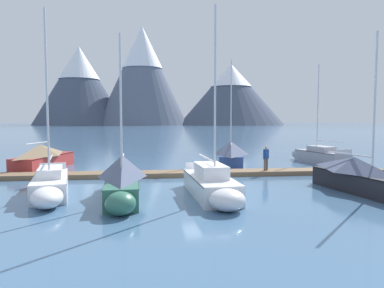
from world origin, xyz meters
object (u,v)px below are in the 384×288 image
(sailboat_mid_dock_starboard, at_px, (212,185))
(sailboat_end_of_dock, at_px, (317,155))
(sailboat_mid_dock_port, at_px, (122,178))
(sailboat_far_berth, at_px, (231,154))
(sailboat_nearest_berth, at_px, (45,157))
(sailboat_outer_slip, at_px, (362,176))
(person_on_dock, at_px, (266,157))
(sailboat_second_berth, at_px, (50,185))

(sailboat_mid_dock_starboard, xyz_separation_m, sailboat_end_of_dock, (11.74, 12.08, -0.00))
(sailboat_mid_dock_port, bearing_deg, sailboat_far_berth, 53.94)
(sailboat_nearest_berth, bearing_deg, sailboat_mid_dock_starboard, -46.24)
(sailboat_end_of_dock, bearing_deg, sailboat_outer_slip, -107.82)
(sailboat_far_berth, distance_m, sailboat_outer_slip, 12.13)
(sailboat_mid_dock_port, bearing_deg, sailboat_outer_slip, -1.51)
(sailboat_nearest_berth, height_order, sailboat_end_of_dock, sailboat_end_of_dock)
(sailboat_far_berth, xyz_separation_m, sailboat_end_of_dock, (7.97, 0.64, -0.31))
(sailboat_mid_dock_port, distance_m, sailboat_end_of_dock, 19.89)
(person_on_dock, bearing_deg, sailboat_mid_dock_starboard, -128.24)
(sailboat_mid_dock_starboard, bearing_deg, sailboat_mid_dock_port, 175.54)
(sailboat_second_berth, xyz_separation_m, sailboat_far_berth, (11.63, 10.25, 0.35))
(sailboat_nearest_berth, height_order, sailboat_mid_dock_starboard, sailboat_mid_dock_starboard)
(sailboat_nearest_berth, distance_m, sailboat_far_berth, 14.78)
(sailboat_second_berth, xyz_separation_m, sailboat_mid_dock_starboard, (7.87, -1.19, 0.04))
(sailboat_outer_slip, bearing_deg, sailboat_far_berth, 109.74)
(sailboat_mid_dock_starboard, bearing_deg, sailboat_far_berth, 71.80)
(sailboat_mid_dock_starboard, distance_m, sailboat_far_berth, 12.04)
(sailboat_far_berth, height_order, sailboat_end_of_dock, sailboat_far_berth)
(sailboat_second_berth, distance_m, sailboat_mid_dock_port, 3.67)
(sailboat_outer_slip, bearing_deg, person_on_dock, 114.92)
(sailboat_far_berth, distance_m, sailboat_end_of_dock, 8.01)
(sailboat_far_berth, xyz_separation_m, sailboat_outer_slip, (4.10, -11.42, -0.07))
(sailboat_mid_dock_port, relative_size, sailboat_far_berth, 0.87)
(sailboat_mid_dock_starboard, bearing_deg, sailboat_nearest_berth, 133.76)
(sailboat_end_of_dock, bearing_deg, person_on_dock, -139.50)
(sailboat_far_berth, bearing_deg, sailboat_nearest_berth, 179.74)
(sailboat_mid_dock_starboard, bearing_deg, sailboat_end_of_dock, 45.82)
(sailboat_nearest_berth, distance_m, sailboat_end_of_dock, 22.76)
(sailboat_mid_dock_port, bearing_deg, sailboat_mid_dock_starboard, -4.46)
(sailboat_second_berth, bearing_deg, sailboat_nearest_berth, 106.93)
(sailboat_second_berth, distance_m, sailboat_outer_slip, 15.78)
(sailboat_mid_dock_port, xyz_separation_m, sailboat_mid_dock_starboard, (4.32, -0.34, -0.34))
(sailboat_end_of_dock, bearing_deg, sailboat_far_berth, -175.40)
(sailboat_nearest_berth, relative_size, sailboat_outer_slip, 0.98)
(sailboat_nearest_berth, xyz_separation_m, sailboat_end_of_dock, (22.75, 0.57, -0.27))
(sailboat_mid_dock_port, distance_m, person_on_dock, 11.01)
(person_on_dock, bearing_deg, sailboat_nearest_berth, 161.88)
(sailboat_second_berth, bearing_deg, person_on_dock, 21.67)
(sailboat_second_berth, height_order, sailboat_mid_dock_port, sailboat_second_berth)
(sailboat_mid_dock_starboard, bearing_deg, person_on_dock, 51.76)
(sailboat_outer_slip, height_order, sailboat_end_of_dock, sailboat_end_of_dock)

